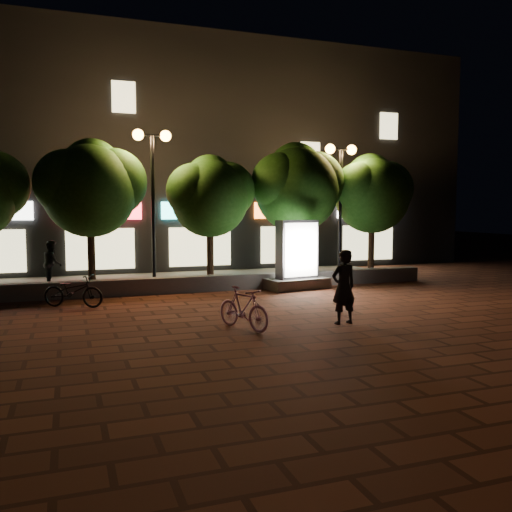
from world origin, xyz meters
name	(u,v)px	position (x,y,z in m)	size (l,w,h in m)	color
ground	(245,313)	(0.00, 0.00, 0.00)	(80.00, 80.00, 0.00)	brown
retaining_wall	(206,283)	(0.00, 4.00, 0.25)	(16.00, 0.45, 0.50)	slate
sidewalk	(190,280)	(0.00, 6.50, 0.04)	(16.00, 5.00, 0.08)	slate
building_block	(159,160)	(-0.01, 12.99, 5.00)	(28.00, 8.12, 11.30)	black
tree_left	(91,185)	(-3.45, 5.46, 3.44)	(3.60, 3.00, 4.89)	#332113
tree_mid	(211,193)	(0.55, 5.46, 3.22)	(3.24, 2.70, 4.50)	#332113
tree_right	(297,184)	(3.86, 5.46, 3.57)	(3.72, 3.10, 5.07)	#332113
tree_far_right	(373,191)	(7.05, 5.46, 3.37)	(3.48, 2.90, 4.76)	#332113
street_lamp_left	(152,168)	(-1.50, 5.20, 4.03)	(1.26, 0.36, 5.18)	black
street_lamp_right	(341,176)	(5.50, 5.20, 3.89)	(1.26, 0.36, 4.98)	black
ad_kiosk	(297,261)	(2.98, 3.50, 0.93)	(2.27, 1.42, 2.29)	slate
scooter_pink	(243,308)	(-0.61, -1.71, 0.47)	(0.44, 1.57, 0.94)	#D088BD
rider	(344,287)	(1.75, -1.96, 0.87)	(0.63, 0.41, 1.73)	black
scooter_parked	(73,291)	(-4.12, 2.38, 0.45)	(0.59, 1.69, 0.89)	black
pedestrian	(52,263)	(-4.73, 6.42, 0.85)	(0.75, 0.58, 1.54)	black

